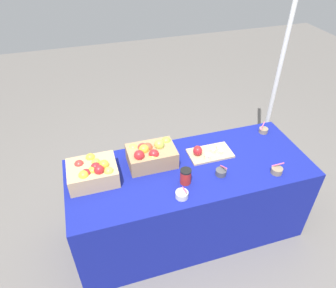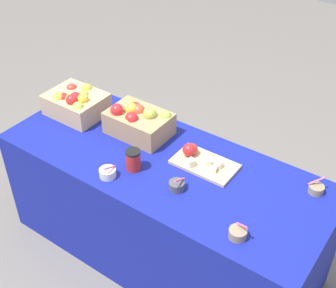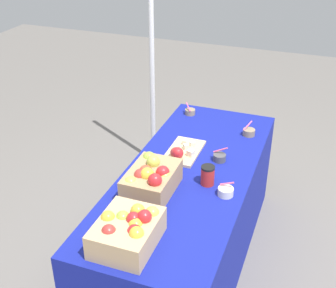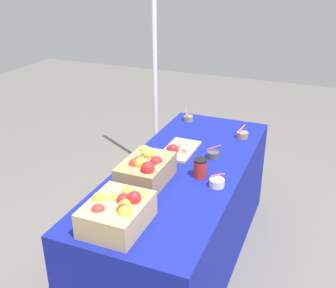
{
  "view_description": "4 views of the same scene",
  "coord_description": "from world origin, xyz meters",
  "px_view_note": "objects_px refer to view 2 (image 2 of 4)",
  "views": [
    {
      "loc": [
        -0.69,
        -1.66,
        2.36
      ],
      "look_at": [
        -0.17,
        0.05,
        0.97
      ],
      "focal_mm": 33.23,
      "sensor_mm": 36.0,
      "label": 1
    },
    {
      "loc": [
        1.17,
        -1.61,
        2.36
      ],
      "look_at": [
        0.07,
        -0.04,
        0.91
      ],
      "focal_mm": 49.46,
      "sensor_mm": 36.0,
      "label": 2
    },
    {
      "loc": [
        -2.26,
        -0.7,
        2.26
      ],
      "look_at": [
        -0.19,
        0.07,
        1.02
      ],
      "focal_mm": 48.47,
      "sensor_mm": 36.0,
      "label": 3
    },
    {
      "loc": [
        -2.19,
        -0.8,
        1.95
      ],
      "look_at": [
        -0.15,
        0.05,
        0.95
      ],
      "focal_mm": 43.28,
      "sensor_mm": 36.0,
      "label": 4
    }
  ],
  "objects_px": {
    "sample_bowl_near": "(316,189)",
    "sample_bowl_far": "(238,233)",
    "apple_crate_middle": "(138,121)",
    "cutting_board_front": "(200,159)",
    "sample_bowl_extra": "(177,185)",
    "sample_bowl_mid": "(108,173)",
    "coffee_cup": "(133,160)",
    "apple_crate_left": "(76,103)"
  },
  "relations": [
    {
      "from": "apple_crate_left",
      "to": "apple_crate_middle",
      "type": "bearing_deg",
      "value": 7.86
    },
    {
      "from": "cutting_board_front",
      "to": "sample_bowl_far",
      "type": "xyz_separation_m",
      "value": [
        0.43,
        -0.35,
        -0.0
      ]
    },
    {
      "from": "apple_crate_middle",
      "to": "cutting_board_front",
      "type": "xyz_separation_m",
      "value": [
        0.45,
        -0.03,
        -0.06
      ]
    },
    {
      "from": "sample_bowl_near",
      "to": "coffee_cup",
      "type": "height_order",
      "value": "coffee_cup"
    },
    {
      "from": "apple_crate_left",
      "to": "sample_bowl_mid",
      "type": "height_order",
      "value": "apple_crate_left"
    },
    {
      "from": "sample_bowl_near",
      "to": "sample_bowl_extra",
      "type": "relative_size",
      "value": 0.91
    },
    {
      "from": "coffee_cup",
      "to": "apple_crate_left",
      "type": "bearing_deg",
      "value": 160.97
    },
    {
      "from": "apple_crate_middle",
      "to": "coffee_cup",
      "type": "xyz_separation_m",
      "value": [
        0.18,
        -0.28,
        -0.03
      ]
    },
    {
      "from": "sample_bowl_far",
      "to": "coffee_cup",
      "type": "xyz_separation_m",
      "value": [
        -0.69,
        0.11,
        0.04
      ]
    },
    {
      "from": "sample_bowl_near",
      "to": "sample_bowl_far",
      "type": "bearing_deg",
      "value": -110.09
    },
    {
      "from": "sample_bowl_near",
      "to": "sample_bowl_far",
      "type": "height_order",
      "value": "sample_bowl_far"
    },
    {
      "from": "apple_crate_left",
      "to": "apple_crate_middle",
      "type": "xyz_separation_m",
      "value": [
        0.45,
        0.06,
        0.0
      ]
    },
    {
      "from": "sample_bowl_near",
      "to": "apple_crate_left",
      "type": "bearing_deg",
      "value": -173.46
    },
    {
      "from": "apple_crate_left",
      "to": "sample_bowl_far",
      "type": "bearing_deg",
      "value": -13.7
    },
    {
      "from": "cutting_board_front",
      "to": "coffee_cup",
      "type": "bearing_deg",
      "value": -136.98
    },
    {
      "from": "sample_bowl_near",
      "to": "sample_bowl_mid",
      "type": "bearing_deg",
      "value": -151.22
    },
    {
      "from": "coffee_cup",
      "to": "sample_bowl_far",
      "type": "bearing_deg",
      "value": -8.61
    },
    {
      "from": "sample_bowl_far",
      "to": "coffee_cup",
      "type": "bearing_deg",
      "value": 171.39
    },
    {
      "from": "cutting_board_front",
      "to": "apple_crate_left",
      "type": "bearing_deg",
      "value": -178.04
    },
    {
      "from": "apple_crate_middle",
      "to": "sample_bowl_mid",
      "type": "relative_size",
      "value": 4.09
    },
    {
      "from": "sample_bowl_mid",
      "to": "apple_crate_left",
      "type": "bearing_deg",
      "value": 148.3
    },
    {
      "from": "sample_bowl_far",
      "to": "sample_bowl_extra",
      "type": "xyz_separation_m",
      "value": [
        -0.41,
        0.11,
        0.0
      ]
    },
    {
      "from": "cutting_board_front",
      "to": "sample_bowl_extra",
      "type": "relative_size",
      "value": 3.61
    },
    {
      "from": "sample_bowl_near",
      "to": "apple_crate_middle",
      "type": "bearing_deg",
      "value": -174.01
    },
    {
      "from": "sample_bowl_mid",
      "to": "sample_bowl_far",
      "type": "distance_m",
      "value": 0.77
    },
    {
      "from": "apple_crate_middle",
      "to": "sample_bowl_extra",
      "type": "xyz_separation_m",
      "value": [
        0.47,
        -0.28,
        -0.06
      ]
    },
    {
      "from": "sample_bowl_extra",
      "to": "coffee_cup",
      "type": "relative_size",
      "value": 0.81
    },
    {
      "from": "cutting_board_front",
      "to": "sample_bowl_far",
      "type": "distance_m",
      "value": 0.56
    },
    {
      "from": "sample_bowl_extra",
      "to": "sample_bowl_mid",
      "type": "bearing_deg",
      "value": -159.99
    },
    {
      "from": "cutting_board_front",
      "to": "sample_bowl_mid",
      "type": "distance_m",
      "value": 0.51
    },
    {
      "from": "sample_bowl_far",
      "to": "sample_bowl_extra",
      "type": "distance_m",
      "value": 0.42
    },
    {
      "from": "apple_crate_left",
      "to": "coffee_cup",
      "type": "bearing_deg",
      "value": -19.03
    },
    {
      "from": "sample_bowl_extra",
      "to": "apple_crate_middle",
      "type": "bearing_deg",
      "value": 149.11
    },
    {
      "from": "apple_crate_middle",
      "to": "sample_bowl_mid",
      "type": "height_order",
      "value": "apple_crate_middle"
    },
    {
      "from": "coffee_cup",
      "to": "sample_bowl_near",
      "type": "bearing_deg",
      "value": 24.1
    },
    {
      "from": "apple_crate_middle",
      "to": "sample_bowl_far",
      "type": "distance_m",
      "value": 0.96
    },
    {
      "from": "sample_bowl_extra",
      "to": "coffee_cup",
      "type": "distance_m",
      "value": 0.29
    },
    {
      "from": "sample_bowl_mid",
      "to": "coffee_cup",
      "type": "xyz_separation_m",
      "value": [
        0.07,
        0.13,
        0.04
      ]
    },
    {
      "from": "cutting_board_front",
      "to": "sample_bowl_extra",
      "type": "distance_m",
      "value": 0.25
    },
    {
      "from": "sample_bowl_near",
      "to": "sample_bowl_extra",
      "type": "bearing_deg",
      "value": -146.57
    },
    {
      "from": "sample_bowl_mid",
      "to": "apple_crate_middle",
      "type": "bearing_deg",
      "value": 105.41
    },
    {
      "from": "sample_bowl_mid",
      "to": "coffee_cup",
      "type": "distance_m",
      "value": 0.15
    }
  ]
}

